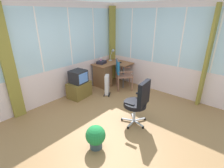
{
  "coord_description": "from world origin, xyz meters",
  "views": [
    {
      "loc": [
        -2.46,
        -2.0,
        2.3
      ],
      "look_at": [
        0.64,
        0.66,
        0.59
      ],
      "focal_mm": 27.17,
      "sensor_mm": 36.0,
      "label": 1
    }
  ],
  "objects_px": {
    "tv_remote": "(119,62)",
    "paper_tray": "(102,62)",
    "spray_bottle": "(101,60)",
    "desk_lamp": "(113,53)",
    "tv_on_stand": "(79,85)",
    "wooden_armchair": "(121,71)",
    "potted_plant": "(96,136)",
    "office_chair": "(139,100)",
    "space_heater": "(107,85)",
    "desk": "(103,74)"
  },
  "relations": [
    {
      "from": "paper_tray",
      "to": "potted_plant",
      "type": "relative_size",
      "value": 0.65
    },
    {
      "from": "desk",
      "to": "paper_tray",
      "type": "relative_size",
      "value": 3.67
    },
    {
      "from": "desk_lamp",
      "to": "potted_plant",
      "type": "height_order",
      "value": "desk_lamp"
    },
    {
      "from": "desk",
      "to": "desk_lamp",
      "type": "height_order",
      "value": "desk_lamp"
    },
    {
      "from": "space_heater",
      "to": "potted_plant",
      "type": "height_order",
      "value": "space_heater"
    },
    {
      "from": "spray_bottle",
      "to": "wooden_armchair",
      "type": "relative_size",
      "value": 0.22
    },
    {
      "from": "tv_on_stand",
      "to": "potted_plant",
      "type": "xyz_separation_m",
      "value": [
        -1.15,
        -1.86,
        -0.11
      ]
    },
    {
      "from": "potted_plant",
      "to": "tv_remote",
      "type": "bearing_deg",
      "value": 30.63
    },
    {
      "from": "desk",
      "to": "spray_bottle",
      "type": "height_order",
      "value": "spray_bottle"
    },
    {
      "from": "desk_lamp",
      "to": "paper_tray",
      "type": "height_order",
      "value": "desk_lamp"
    },
    {
      "from": "tv_remote",
      "to": "potted_plant",
      "type": "bearing_deg",
      "value": -156.29
    },
    {
      "from": "tv_remote",
      "to": "tv_on_stand",
      "type": "bearing_deg",
      "value": 163.82
    },
    {
      "from": "tv_remote",
      "to": "spray_bottle",
      "type": "relative_size",
      "value": 0.69
    },
    {
      "from": "desk_lamp",
      "to": "wooden_armchair",
      "type": "height_order",
      "value": "desk_lamp"
    },
    {
      "from": "spray_bottle",
      "to": "wooden_armchair",
      "type": "distance_m",
      "value": 0.8
    },
    {
      "from": "tv_remote",
      "to": "wooden_armchair",
      "type": "distance_m",
      "value": 0.48
    },
    {
      "from": "desk",
      "to": "wooden_armchair",
      "type": "bearing_deg",
      "value": -73.92
    },
    {
      "from": "tv_remote",
      "to": "potted_plant",
      "type": "xyz_separation_m",
      "value": [
        -2.71,
        -1.61,
        -0.52
      ]
    },
    {
      "from": "desk",
      "to": "tv_on_stand",
      "type": "distance_m",
      "value": 1.07
    },
    {
      "from": "spray_bottle",
      "to": "tv_on_stand",
      "type": "distance_m",
      "value": 1.24
    },
    {
      "from": "space_heater",
      "to": "potted_plant",
      "type": "xyz_separation_m",
      "value": [
        -1.78,
        -1.33,
        -0.07
      ]
    },
    {
      "from": "wooden_armchair",
      "to": "potted_plant",
      "type": "height_order",
      "value": "wooden_armchair"
    },
    {
      "from": "tv_remote",
      "to": "spray_bottle",
      "type": "bearing_deg",
      "value": 128.36
    },
    {
      "from": "tv_on_stand",
      "to": "space_heater",
      "type": "bearing_deg",
      "value": -40.13
    },
    {
      "from": "wooden_armchair",
      "to": "potted_plant",
      "type": "relative_size",
      "value": 2.12
    },
    {
      "from": "space_heater",
      "to": "potted_plant",
      "type": "distance_m",
      "value": 2.22
    },
    {
      "from": "tv_remote",
      "to": "spray_bottle",
      "type": "xyz_separation_m",
      "value": [
        -0.44,
        0.44,
        0.09
      ]
    },
    {
      "from": "office_chair",
      "to": "space_heater",
      "type": "xyz_separation_m",
      "value": [
        0.66,
        1.51,
        -0.26
      ]
    },
    {
      "from": "office_chair",
      "to": "space_heater",
      "type": "distance_m",
      "value": 1.67
    },
    {
      "from": "wooden_armchair",
      "to": "space_heater",
      "type": "height_order",
      "value": "wooden_armchair"
    },
    {
      "from": "spray_bottle",
      "to": "tv_on_stand",
      "type": "bearing_deg",
      "value": -170.63
    },
    {
      "from": "wooden_armchair",
      "to": "space_heater",
      "type": "distance_m",
      "value": 0.67
    },
    {
      "from": "desk",
      "to": "spray_bottle",
      "type": "relative_size",
      "value": 5.1
    },
    {
      "from": "desk",
      "to": "potted_plant",
      "type": "xyz_separation_m",
      "value": [
        -2.21,
        -1.89,
        -0.16
      ]
    },
    {
      "from": "desk_lamp",
      "to": "tv_remote",
      "type": "height_order",
      "value": "desk_lamp"
    },
    {
      "from": "spray_bottle",
      "to": "office_chair",
      "type": "xyz_separation_m",
      "value": [
        -1.15,
        -2.22,
        -0.27
      ]
    },
    {
      "from": "desk",
      "to": "paper_tray",
      "type": "height_order",
      "value": "paper_tray"
    },
    {
      "from": "tv_on_stand",
      "to": "potted_plant",
      "type": "bearing_deg",
      "value": -121.63
    },
    {
      "from": "spray_bottle",
      "to": "space_heater",
      "type": "distance_m",
      "value": 1.02
    },
    {
      "from": "spray_bottle",
      "to": "paper_tray",
      "type": "distance_m",
      "value": 0.09
    },
    {
      "from": "spray_bottle",
      "to": "desk_lamp",
      "type": "bearing_deg",
      "value": -7.76
    },
    {
      "from": "tv_remote",
      "to": "paper_tray",
      "type": "height_order",
      "value": "paper_tray"
    },
    {
      "from": "paper_tray",
      "to": "potted_plant",
      "type": "distance_m",
      "value": 3.05
    },
    {
      "from": "desk_lamp",
      "to": "tv_on_stand",
      "type": "distance_m",
      "value": 1.79
    },
    {
      "from": "desk",
      "to": "desk_lamp",
      "type": "relative_size",
      "value": 2.7
    },
    {
      "from": "paper_tray",
      "to": "office_chair",
      "type": "relative_size",
      "value": 0.29
    },
    {
      "from": "paper_tray",
      "to": "wooden_armchair",
      "type": "height_order",
      "value": "wooden_armchair"
    },
    {
      "from": "desk",
      "to": "tv_remote",
      "type": "height_order",
      "value": "tv_remote"
    },
    {
      "from": "desk_lamp",
      "to": "tv_on_stand",
      "type": "bearing_deg",
      "value": -176.11
    },
    {
      "from": "desk_lamp",
      "to": "desk",
      "type": "bearing_deg",
      "value": -171.46
    }
  ]
}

